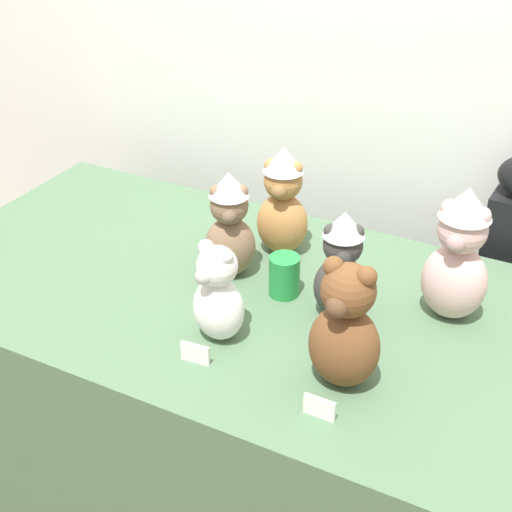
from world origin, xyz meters
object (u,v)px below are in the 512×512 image
object	(u,v)px
party_cup_green	(284,276)
teddy_bear_charcoal	(341,266)
teddy_bear_mocha	(230,226)
teddy_bear_chestnut	(345,329)
teddy_bear_blush	(458,256)
teddy_bear_snow	(217,295)
display_table	(256,406)
teddy_bear_caramel	(283,202)

from	to	relation	value
party_cup_green	teddy_bear_charcoal	bearing A→B (deg)	-6.69
teddy_bear_mocha	teddy_bear_chestnut	bearing A→B (deg)	-61.32
teddy_bear_blush	party_cup_green	distance (m)	0.43
teddy_bear_snow	display_table	bearing A→B (deg)	102.14
teddy_bear_charcoal	teddy_bear_caramel	world-z (taller)	teddy_bear_caramel
display_table	teddy_bear_charcoal	bearing A→B (deg)	5.91
teddy_bear_charcoal	teddy_bear_snow	world-z (taller)	teddy_bear_charcoal
teddy_bear_snow	teddy_bear_blush	bearing A→B (deg)	48.82
teddy_bear_snow	teddy_bear_chestnut	bearing A→B (deg)	9.98
teddy_bear_chestnut	teddy_bear_caramel	bearing A→B (deg)	132.78
teddy_bear_caramel	teddy_bear_chestnut	distance (m)	0.57
teddy_bear_caramel	party_cup_green	xyz separation A→B (m)	(0.10, -0.19, -0.10)
teddy_bear_charcoal	teddy_bear_blush	world-z (taller)	teddy_bear_blush
teddy_bear_chestnut	teddy_bear_snow	bearing A→B (deg)	-179.10
teddy_bear_caramel	teddy_bear_chestnut	size ratio (longest dim) A/B	1.03
display_table	party_cup_green	world-z (taller)	party_cup_green
teddy_bear_mocha	teddy_bear_caramel	bearing A→B (deg)	38.35
teddy_bear_mocha	teddy_bear_chestnut	xyz separation A→B (m)	(0.43, -0.27, -0.00)
teddy_bear_blush	teddy_bear_snow	world-z (taller)	teddy_bear_blush
teddy_bear_caramel	teddy_bear_chestnut	bearing A→B (deg)	-62.94
teddy_bear_chestnut	display_table	bearing A→B (deg)	150.65
teddy_bear_charcoal	teddy_bear_caramel	bearing A→B (deg)	117.60
teddy_bear_blush	teddy_bear_snow	bearing A→B (deg)	-142.03
teddy_bear_caramel	teddy_bear_snow	size ratio (longest dim) A/B	1.26
teddy_bear_blush	teddy_bear_caramel	xyz separation A→B (m)	(-0.50, 0.09, -0.02)
teddy_bear_mocha	teddy_bear_snow	bearing A→B (deg)	-96.16
teddy_bear_snow	party_cup_green	world-z (taller)	teddy_bear_snow
display_table	teddy_bear_snow	xyz separation A→B (m)	(-0.00, -0.19, 0.50)
teddy_bear_snow	party_cup_green	xyz separation A→B (m)	(0.06, 0.23, -0.06)
display_table	teddy_bear_chestnut	xyz separation A→B (m)	(0.32, -0.21, 0.53)
display_table	teddy_bear_blush	distance (m)	0.74
teddy_bear_mocha	teddy_bear_charcoal	world-z (taller)	teddy_bear_mocha
display_table	teddy_bear_mocha	xyz separation A→B (m)	(-0.11, 0.06, 0.53)
teddy_bear_chestnut	teddy_bear_snow	world-z (taller)	teddy_bear_chestnut
teddy_bear_mocha	display_table	bearing A→B (deg)	-58.68
teddy_bear_snow	party_cup_green	size ratio (longest dim) A/B	2.30
display_table	teddy_bear_chestnut	distance (m)	0.65
teddy_bear_charcoal	display_table	bearing A→B (deg)	162.89
display_table	teddy_bear_charcoal	world-z (taller)	teddy_bear_charcoal
teddy_bear_caramel	party_cup_green	size ratio (longest dim) A/B	2.90
teddy_bear_charcoal	teddy_bear_caramel	distance (m)	0.33
teddy_bear_blush	teddy_bear_chestnut	bearing A→B (deg)	-110.27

